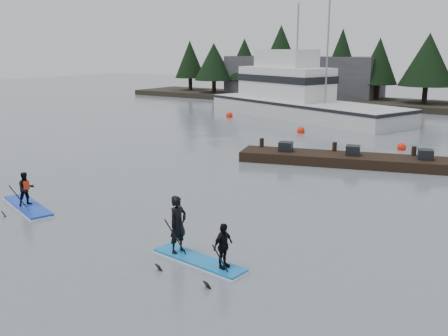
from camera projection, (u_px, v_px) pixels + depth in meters
The scene contains 11 objects.
ground at pixel (121, 238), 15.85m from camera, with size 160.00×160.00×0.00m, color slate.
far_shore at pixel (421, 106), 49.92m from camera, with size 70.00×8.00×0.60m, color #2D281E.
treeline at pixel (421, 109), 49.99m from camera, with size 60.00×4.00×8.00m, color black, non-canonical shape.
waterfront_building at pixel (302, 78), 58.51m from camera, with size 18.00×6.00×5.00m, color #4C4C51.
fishing_boat_large at pixel (298, 107), 44.14m from camera, with size 20.20×12.00×10.82m.
floating_dock at pixel (393, 163), 25.23m from camera, with size 15.62×2.08×0.52m, color black.
buoy_d at pixel (401, 150), 29.76m from camera, with size 0.52×0.52×0.52m, color red.
buoy_b at pixel (301, 133), 35.72m from camera, with size 0.56×0.56×0.56m, color red.
buoy_a at pixel (229, 117), 43.80m from camera, with size 0.59×0.59×0.59m, color red.
paddleboard_solo at pixel (27, 197), 18.79m from camera, with size 3.43×1.83×1.84m.
paddleboard_duo at pixel (196, 239), 13.97m from camera, with size 3.07×1.31×2.27m.
Camera 1 is at (10.93, -10.64, 5.87)m, focal length 40.00 mm.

